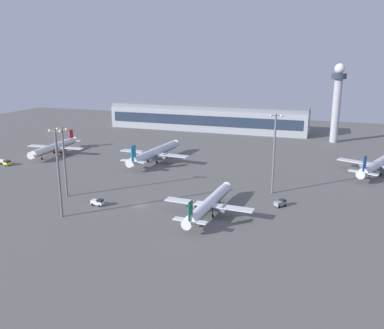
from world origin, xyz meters
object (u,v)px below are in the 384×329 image
at_px(airplane_far_stand, 377,165).
at_px(apron_light_east, 274,149).
at_px(control_tower, 337,98).
at_px(airplane_terminal_side, 154,153).
at_px(airplane_mid_apron, 55,147).
at_px(airplane_near_gate, 209,204).
at_px(apron_light_central, 58,168).
at_px(fuel_truck, 5,162).
at_px(baggage_tractor, 98,202).
at_px(apron_light_west, 64,157).
at_px(cargo_loader, 280,203).

xyz_separation_m(airplane_far_stand, apron_light_east, (-37.63, -39.00, 12.10)).
bearing_deg(airplane_far_stand, apron_light_east, -112.38).
height_order(control_tower, airplane_terminal_side, control_tower).
xyz_separation_m(airplane_mid_apron, apron_light_east, (111.11, -24.68, 12.42)).
relative_size(airplane_near_gate, apron_light_central, 1.35).
xyz_separation_m(fuel_truck, apron_light_east, (119.45, -0.06, 14.79)).
relative_size(apron_light_central, apron_light_east, 0.95).
xyz_separation_m(airplane_mid_apron, baggage_tractor, (58.68, -56.07, -2.56)).
bearing_deg(baggage_tractor, airplane_far_stand, 130.66).
distance_m(airplane_terminal_side, apron_light_east, 65.31).
bearing_deg(airplane_terminal_side, airplane_far_stand, 12.19).
relative_size(control_tower, airplane_far_stand, 1.09).
xyz_separation_m(airplane_near_gate, airplane_terminal_side, (-42.57, 54.34, 0.73)).
relative_size(airplane_terminal_side, airplane_far_stand, 1.10).
xyz_separation_m(airplane_far_stand, baggage_tractor, (-90.06, -70.39, -2.88)).
bearing_deg(airplane_far_stand, airplane_mid_apron, -152.91).
relative_size(airplane_mid_apron, apron_light_central, 1.42).
xyz_separation_m(fuel_truck, apron_light_west, (51.93, -26.89, 12.68)).
distance_m(apron_light_west, apron_light_central, 19.37).
xyz_separation_m(control_tower, baggage_tractor, (-72.37, -133.29, -23.91)).
bearing_deg(airplane_terminal_side, apron_light_east, -19.90).
height_order(airplane_far_stand, fuel_truck, airplane_far_stand).
relative_size(cargo_loader, apron_light_central, 0.17).
xyz_separation_m(baggage_tractor, apron_light_central, (-5.12, -11.98, 14.30)).
bearing_deg(control_tower, fuel_truck, -143.85).
relative_size(baggage_tractor, apron_light_central, 0.16).
xyz_separation_m(airplane_far_stand, fuel_truck, (-157.08, -38.94, -2.69)).
relative_size(control_tower, airplane_near_gate, 1.19).
bearing_deg(apron_light_central, airplane_terminal_side, 90.50).
bearing_deg(airplane_near_gate, apron_light_central, -155.51).
height_order(airplane_terminal_side, cargo_loader, airplane_terminal_side).
bearing_deg(apron_light_west, fuel_truck, 152.62).
relative_size(airplane_mid_apron, baggage_tractor, 9.12).
bearing_deg(airplane_far_stand, fuel_truck, -144.49).
height_order(airplane_near_gate, cargo_loader, airplane_near_gate).
distance_m(baggage_tractor, apron_light_east, 62.91).
relative_size(airplane_near_gate, apron_light_west, 1.50).
xyz_separation_m(fuel_truck, baggage_tractor, (67.03, -31.45, -0.19)).
bearing_deg(airplane_terminal_side, apron_light_central, -84.31).
xyz_separation_m(control_tower, apron_light_west, (-87.46, -128.73, -11.05)).
height_order(airplane_far_stand, apron_light_east, apron_light_east).
xyz_separation_m(airplane_near_gate, apron_light_central, (-41.95, -16.25, 11.92)).
bearing_deg(baggage_tractor, apron_light_west, -104.16).
relative_size(airplane_terminal_side, apron_light_east, 1.55).
bearing_deg(airplane_near_gate, airplane_far_stand, 54.47).
distance_m(airplane_mid_apron, airplane_far_stand, 149.42).
distance_m(airplane_near_gate, airplane_mid_apron, 108.66).
bearing_deg(control_tower, apron_light_west, -124.19).
distance_m(control_tower, airplane_mid_apron, 153.60).
relative_size(airplane_far_stand, apron_light_central, 1.47).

